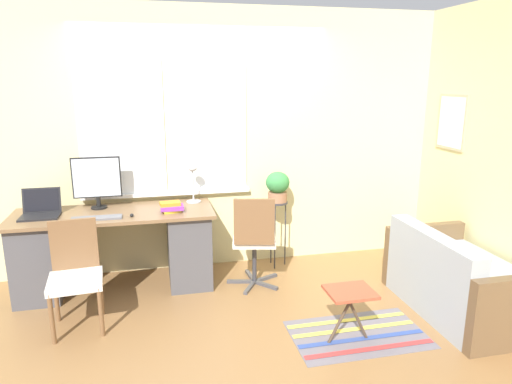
% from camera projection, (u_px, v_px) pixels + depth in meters
% --- Properties ---
extents(ground_plane, '(14.00, 14.00, 0.00)m').
position_uv_depth(ground_plane, '(218.00, 293.00, 4.35)').
color(ground_plane, olive).
extents(wall_back_with_window, '(9.00, 0.12, 2.70)m').
position_uv_depth(wall_back_with_window, '(203.00, 141.00, 4.73)').
color(wall_back_with_window, beige).
rests_on(wall_back_with_window, ground_plane).
extents(wall_right_with_picture, '(0.08, 9.00, 2.70)m').
position_uv_depth(wall_right_with_picture, '(467.00, 144.00, 4.57)').
color(wall_right_with_picture, beige).
rests_on(wall_right_with_picture, ground_plane).
extents(desk, '(1.86, 0.68, 0.77)m').
position_uv_depth(desk, '(116.00, 248.00, 4.37)').
color(desk, brown).
rests_on(desk, ground_plane).
extents(laptop, '(0.33, 0.28, 0.24)m').
position_uv_depth(laptop, '(40.00, 211.00, 4.15)').
color(laptop, black).
rests_on(laptop, desk).
extents(monitor, '(0.45, 0.15, 0.50)m').
position_uv_depth(monitor, '(97.00, 180.00, 4.35)').
color(monitor, black).
rests_on(monitor, desk).
extents(keyboard, '(0.44, 0.12, 0.02)m').
position_uv_depth(keyboard, '(97.00, 218.00, 4.07)').
color(keyboard, slate).
rests_on(keyboard, desk).
extents(mouse, '(0.03, 0.06, 0.03)m').
position_uv_depth(mouse, '(132.00, 215.00, 4.14)').
color(mouse, black).
rests_on(mouse, desk).
extents(desk_lamp, '(0.15, 0.15, 0.38)m').
position_uv_depth(desk_lamp, '(193.00, 180.00, 4.58)').
color(desk_lamp, '#ADADB2').
rests_on(desk_lamp, desk).
extents(book_stack, '(0.22, 0.15, 0.10)m').
position_uv_depth(book_stack, '(171.00, 207.00, 4.28)').
color(book_stack, yellow).
rests_on(book_stack, desk).
extents(desk_chair_wooden, '(0.45, 0.45, 0.87)m').
position_uv_depth(desk_chair_wooden, '(75.00, 273.00, 3.69)').
color(desk_chair_wooden, brown).
rests_on(desk_chair_wooden, ground_plane).
extents(office_chair_swivel, '(0.53, 0.54, 0.93)m').
position_uv_depth(office_chair_swivel, '(254.00, 238.00, 4.38)').
color(office_chair_swivel, '#47474C').
rests_on(office_chair_swivel, ground_plane).
extents(couch_loveseat, '(0.82, 1.33, 0.73)m').
position_uv_depth(couch_loveseat, '(460.00, 283.00, 3.97)').
color(couch_loveseat, '#9EA8B2').
rests_on(couch_loveseat, ground_plane).
extents(plant_stand, '(0.22, 0.22, 0.72)m').
position_uv_depth(plant_stand, '(277.00, 212.00, 4.85)').
color(plant_stand, '#333338').
rests_on(plant_stand, ground_plane).
extents(potted_plant, '(0.25, 0.25, 0.32)m').
position_uv_depth(potted_plant, '(278.00, 186.00, 4.78)').
color(potted_plant, '#9E6B4C').
rests_on(potted_plant, plant_stand).
extents(floor_rug_striped, '(1.07, 0.65, 0.01)m').
position_uv_depth(floor_rug_striped, '(358.00, 334.00, 3.64)').
color(floor_rug_striped, slate).
rests_on(floor_rug_striped, ground_plane).
extents(folding_stool, '(0.36, 0.30, 0.43)m').
position_uv_depth(folding_stool, '(350.00, 296.00, 3.47)').
color(folding_stool, '#B24C33').
rests_on(folding_stool, ground_plane).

